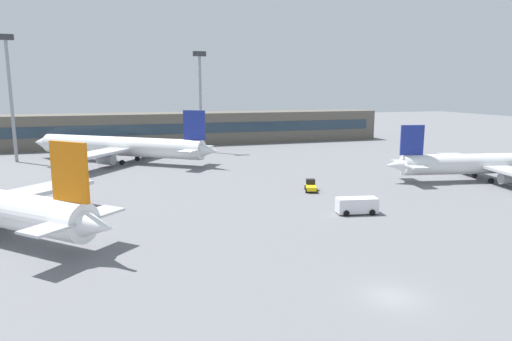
# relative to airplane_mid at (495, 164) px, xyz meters

# --- Properties ---
(ground_plane) EXTENTS (400.00, 400.00, 0.00)m
(ground_plane) POSITION_rel_airplane_mid_xyz_m (-43.35, 6.07, -3.00)
(ground_plane) COLOR slate
(terminal_building) EXTENTS (117.58, 12.13, 9.00)m
(terminal_building) POSITION_rel_airplane_mid_xyz_m (-43.35, 69.65, 1.50)
(terminal_building) COLOR #5B564C
(terminal_building) RESTS_ON ground_plane
(airplane_mid) EXTENTS (39.61, 27.95, 9.85)m
(airplane_mid) POSITION_rel_airplane_mid_xyz_m (0.00, 0.00, 0.00)
(airplane_mid) COLOR white
(airplane_mid) RESTS_ON ground_plane
(airplane_far) EXTENTS (39.42, 31.78, 11.56)m
(airplane_far) POSITION_rel_airplane_mid_xyz_m (-61.98, 40.29, 0.52)
(airplane_far) COLOR white
(airplane_far) RESTS_ON ground_plane
(baggage_tug_yellow) EXTENTS (2.75, 3.90, 1.75)m
(baggage_tug_yellow) POSITION_rel_airplane_mid_xyz_m (-34.00, 2.12, -2.21)
(baggage_tug_yellow) COLOR yellow
(baggage_tug_yellow) RESTS_ON ground_plane
(service_van_white) EXTENTS (5.48, 3.03, 2.08)m
(service_van_white) POSITION_rel_airplane_mid_xyz_m (-33.89, -11.89, -1.89)
(service_van_white) COLOR white
(service_van_white) RESTS_ON ground_plane
(floodlight_tower_west) EXTENTS (3.20, 0.80, 24.85)m
(floodlight_tower_west) POSITION_rel_airplane_mid_xyz_m (-41.82, 52.09, 11.43)
(floodlight_tower_west) COLOR gray
(floodlight_tower_west) RESTS_ON ground_plane
(floodlight_tower_east) EXTENTS (3.20, 0.80, 27.08)m
(floodlight_tower_east) POSITION_rel_airplane_mid_xyz_m (-83.60, 47.98, 12.58)
(floodlight_tower_east) COLOR gray
(floodlight_tower_east) RESTS_ON ground_plane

